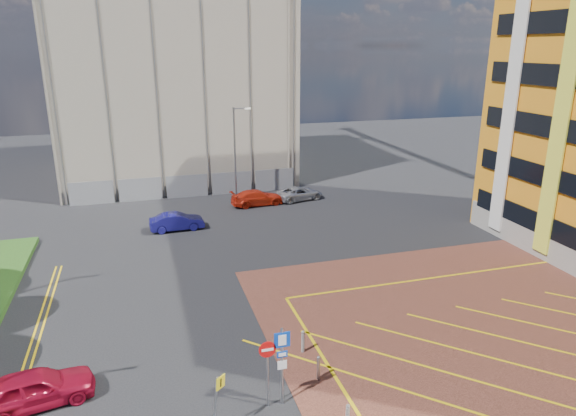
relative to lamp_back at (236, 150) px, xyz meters
name	(u,v)px	position (x,y,z in m)	size (l,w,h in m)	color
lamp_back	(236,150)	(0.00, 0.00, 0.00)	(1.53, 0.16, 8.00)	#9EA0A8
sign_cluster	(277,360)	(-3.78, -27.02, -2.41)	(1.17, 0.12, 3.20)	#9EA0A8
warning_sign	(217,397)	(-6.11, -27.80, -2.93)	(0.58, 0.38, 2.25)	#9EA0A8
construction_building	(171,65)	(-4.08, 12.00, 6.64)	(21.20, 19.20, 22.00)	#A79A89
construction_fence	(199,185)	(-3.08, 2.00, -3.36)	(21.60, 0.06, 2.00)	gray
car_red_left	(35,388)	(-12.41, -24.45, -3.65)	(1.68, 4.18, 1.42)	#A70E29
car_blue_back	(177,222)	(-5.71, -6.45, -3.72)	(1.36, 3.89, 1.28)	navy
car_red_back	(257,198)	(1.32, -2.09, -3.71)	(1.81, 4.44, 1.29)	red
car_silver_back	(300,193)	(5.21, -1.65, -3.78)	(1.91, 4.14, 1.15)	#A7A8AE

